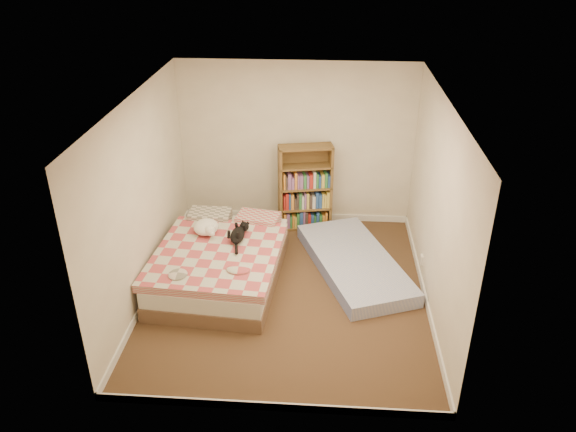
# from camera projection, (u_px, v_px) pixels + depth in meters

# --- Properties ---
(room) EXTENTS (3.51, 4.01, 2.51)m
(room) POSITION_uv_depth(u_px,v_px,m) (287.00, 208.00, 6.65)
(room) COLOR #48371E
(room) RESTS_ON ground
(bed) EXTENTS (1.68, 2.22, 0.57)m
(bed) POSITION_uv_depth(u_px,v_px,m) (221.00, 260.00, 7.37)
(bed) COLOR brown
(bed) RESTS_ON room
(bookshelf) EXTENTS (0.85, 0.42, 1.33)m
(bookshelf) POSITION_uv_depth(u_px,v_px,m) (305.00, 196.00, 8.52)
(bookshelf) COLOR brown
(bookshelf) RESTS_ON room
(floor_mattress) EXTENTS (1.64, 2.32, 0.19)m
(floor_mattress) POSITION_uv_depth(u_px,v_px,m) (354.00, 263.00, 7.62)
(floor_mattress) COLOR #7A88CC
(floor_mattress) RESTS_ON room
(black_cat) EXTENTS (0.30, 0.69, 0.16)m
(black_cat) POSITION_uv_depth(u_px,v_px,m) (238.00, 234.00, 7.36)
(black_cat) COLOR black
(black_cat) RESTS_ON bed
(white_dog) EXTENTS (0.39, 0.43, 0.18)m
(white_dog) POSITION_uv_depth(u_px,v_px,m) (207.00, 227.00, 7.47)
(white_dog) COLOR white
(white_dog) RESTS_ON bed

